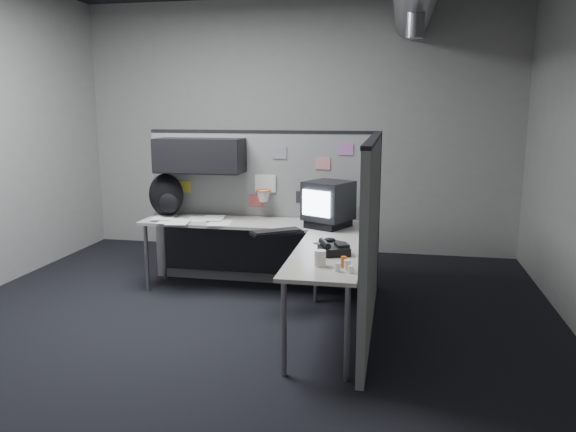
% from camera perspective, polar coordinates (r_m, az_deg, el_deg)
% --- Properties ---
extents(room, '(5.62, 5.62, 3.22)m').
position_cam_1_polar(room, '(4.46, 1.56, 13.97)').
color(room, black).
rests_on(room, ground).
extents(partition_back, '(2.44, 0.42, 1.63)m').
position_cam_1_polar(partition_back, '(5.89, -4.30, 2.51)').
color(partition_back, slate).
rests_on(partition_back, ground).
extents(partition_right, '(0.07, 2.23, 1.63)m').
position_cam_1_polar(partition_right, '(4.72, 8.43, -1.91)').
color(partition_right, slate).
rests_on(partition_right, ground).
extents(desk, '(2.31, 2.11, 0.73)m').
position_cam_1_polar(desk, '(5.36, -1.62, -2.49)').
color(desk, '#B1A9A0').
rests_on(desk, ground).
extents(monitor, '(0.52, 0.52, 0.44)m').
position_cam_1_polar(monitor, '(5.36, 4.12, 1.26)').
color(monitor, black).
rests_on(monitor, desk).
extents(keyboard, '(0.48, 0.41, 0.04)m').
position_cam_1_polar(keyboard, '(5.08, -1.17, -1.66)').
color(keyboard, black).
rests_on(keyboard, desk).
extents(mouse, '(0.27, 0.28, 0.05)m').
position_cam_1_polar(mouse, '(4.78, 4.25, -2.56)').
color(mouse, black).
rests_on(mouse, desk).
extents(phone, '(0.28, 0.29, 0.11)m').
position_cam_1_polar(phone, '(4.42, 4.63, -3.35)').
color(phone, black).
rests_on(phone, desk).
extents(bottles, '(0.13, 0.16, 0.08)m').
position_cam_1_polar(bottles, '(4.00, 5.77, -5.00)').
color(bottles, silver).
rests_on(bottles, desk).
extents(cup, '(0.09, 0.09, 0.12)m').
position_cam_1_polar(cup, '(4.08, 3.28, -4.31)').
color(cup, beige).
rests_on(cup, desk).
extents(papers, '(0.89, 0.61, 0.02)m').
position_cam_1_polar(papers, '(5.77, -9.88, -0.41)').
color(papers, white).
rests_on(papers, desk).
extents(backpack, '(0.42, 0.37, 0.45)m').
position_cam_1_polar(backpack, '(6.02, -12.25, 2.02)').
color(backpack, black).
rests_on(backpack, desk).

